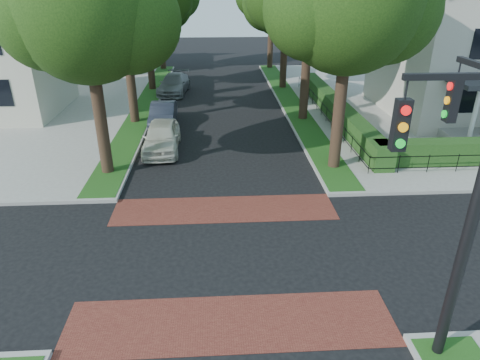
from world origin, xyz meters
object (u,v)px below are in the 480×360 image
object	(u,v)px
parked_car_rear	(174,84)
parked_car_middle	(163,115)
parked_car_front	(162,137)
traffic_signal	(466,183)

from	to	relation	value
parked_car_rear	parked_car_middle	bearing A→B (deg)	-84.01
parked_car_front	parked_car_rear	xyz separation A→B (m)	(-0.39, 13.01, -0.04)
parked_car_middle	parked_car_rear	bearing A→B (deg)	89.43
parked_car_middle	parked_car_rear	size ratio (longest dim) A/B	0.83
parked_car_front	traffic_signal	bearing A→B (deg)	-61.91
traffic_signal	parked_car_front	world-z (taller)	traffic_signal
parked_car_rear	parked_car_front	bearing A→B (deg)	-82.30
traffic_signal	parked_car_middle	xyz separation A→B (m)	(-8.49, 18.85, -3.99)
parked_car_front	parked_car_rear	bearing A→B (deg)	90.48
traffic_signal	parked_car_middle	distance (m)	21.06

